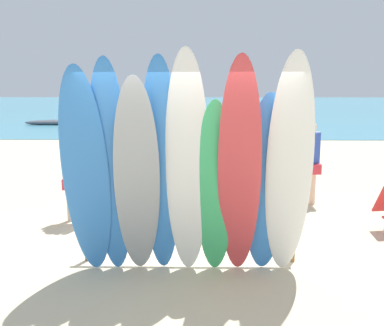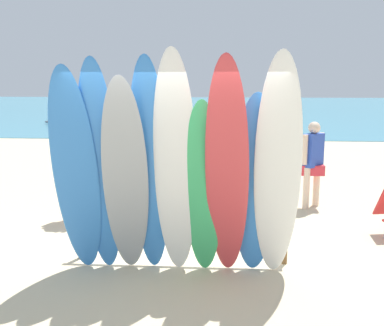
# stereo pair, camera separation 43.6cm
# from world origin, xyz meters

# --- Properties ---
(ground) EXTENTS (60.00, 60.00, 0.00)m
(ground) POSITION_xyz_m (0.00, 14.00, 0.00)
(ground) COLOR beige
(ocean_water) EXTENTS (60.00, 40.00, 0.02)m
(ocean_water) POSITION_xyz_m (0.00, 32.23, 0.01)
(ocean_water) COLOR teal
(ocean_water) RESTS_ON ground
(surfboard_rack) EXTENTS (2.88, 0.07, 0.64)m
(surfboard_rack) POSITION_xyz_m (0.00, 0.00, 0.51)
(surfboard_rack) COLOR brown
(surfboard_rack) RESTS_ON ground
(surfboard_blue_0) EXTENTS (0.62, 0.64, 2.60)m
(surfboard_blue_0) POSITION_xyz_m (-1.23, -0.53, 1.30)
(surfboard_blue_0) COLOR #337AD1
(surfboard_blue_0) RESTS_ON ground
(surfboard_blue_1) EXTENTS (0.49, 0.62, 2.68)m
(surfboard_blue_1) POSITION_xyz_m (-0.92, -0.51, 1.34)
(surfboard_blue_1) COLOR #337AD1
(surfboard_blue_1) RESTS_ON ground
(surfboard_grey_2) EXTENTS (0.60, 0.78, 2.48)m
(surfboard_grey_2) POSITION_xyz_m (-0.61, -0.55, 1.24)
(surfboard_grey_2) COLOR #999EA3
(surfboard_grey_2) RESTS_ON ground
(surfboard_blue_3) EXTENTS (0.48, 0.61, 2.71)m
(surfboard_blue_3) POSITION_xyz_m (-0.33, -0.46, 1.35)
(surfboard_blue_3) COLOR #337AD1
(surfboard_blue_3) RESTS_ON ground
(surfboard_white_4) EXTENTS (0.54, 0.63, 2.78)m
(surfboard_white_4) POSITION_xyz_m (-0.02, -0.51, 1.39)
(surfboard_white_4) COLOR white
(surfboard_white_4) RESTS_ON ground
(surfboard_green_5) EXTENTS (0.50, 0.56, 2.21)m
(surfboard_green_5) POSITION_xyz_m (0.32, -0.47, 1.11)
(surfboard_green_5) COLOR #38B266
(surfboard_green_5) RESTS_ON ground
(surfboard_red_6) EXTENTS (0.58, 0.87, 2.71)m
(surfboard_red_6) POSITION_xyz_m (0.60, -0.60, 1.35)
(surfboard_red_6) COLOR #D13D42
(surfboard_red_6) RESTS_ON ground
(surfboard_blue_7) EXTENTS (0.55, 0.58, 2.29)m
(surfboard_blue_7) POSITION_xyz_m (0.94, -0.44, 1.15)
(surfboard_blue_7) COLOR #337AD1
(surfboard_blue_7) RESTS_ON ground
(surfboard_white_8) EXTENTS (0.59, 0.77, 2.75)m
(surfboard_white_8) POSITION_xyz_m (1.19, -0.56, 1.37)
(surfboard_white_8) COLOR white
(surfboard_white_8) RESTS_ON ground
(beachgoer_near_rack) EXTENTS (0.46, 0.47, 1.63)m
(beachgoer_near_rack) POSITION_xyz_m (-0.33, 3.42, 0.94)
(beachgoer_near_rack) COLOR beige
(beachgoer_near_rack) RESTS_ON ground
(beachgoer_by_water) EXTENTS (0.45, 0.63, 1.72)m
(beachgoer_by_water) POSITION_xyz_m (2.40, 7.50, 0.99)
(beachgoer_by_water) COLOR #9E704C
(beachgoer_by_water) RESTS_ON ground
(beachgoer_photographing) EXTENTS (0.46, 0.47, 1.64)m
(beachgoer_photographing) POSITION_xyz_m (2.22, 2.79, 0.94)
(beachgoer_photographing) COLOR beige
(beachgoer_photographing) RESTS_ON ground
(beachgoer_midbeach) EXTENTS (0.51, 0.36, 1.52)m
(beachgoer_midbeach) POSITION_xyz_m (-1.96, 1.67, 0.87)
(beachgoer_midbeach) COLOR beige
(beachgoer_midbeach) RESTS_ON ground
(beachgoer_strolling) EXTENTS (0.41, 0.59, 1.59)m
(beachgoer_strolling) POSITION_xyz_m (-0.74, 7.80, 0.92)
(beachgoer_strolling) COLOR beige
(beachgoer_strolling) RESTS_ON ground
(distant_boat) EXTENTS (3.73, 0.88, 0.30)m
(distant_boat) POSITION_xyz_m (-7.15, 18.07, 0.13)
(distant_boat) COLOR #4C515B
(distant_boat) RESTS_ON ground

